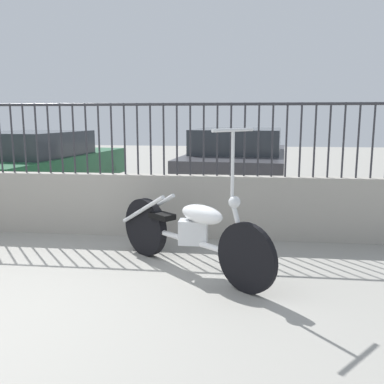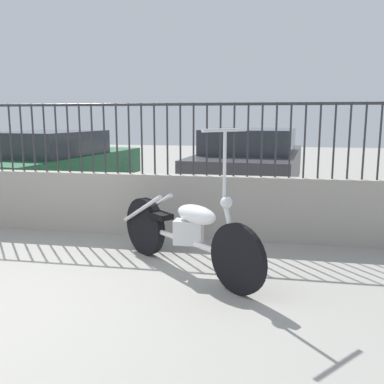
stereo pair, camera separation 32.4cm
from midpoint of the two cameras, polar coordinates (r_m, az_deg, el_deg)
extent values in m
cube|color=#9E998E|center=(5.90, -15.10, -1.52)|extent=(8.34, 0.18, 0.81)
cylinder|color=#2D2D33|center=(6.34, -25.57, 6.47)|extent=(0.02, 0.02, 0.91)
cylinder|color=#2D2D33|center=(6.25, -24.24, 6.53)|extent=(0.02, 0.02, 0.91)
cylinder|color=#2D2D33|center=(6.16, -22.88, 6.59)|extent=(0.02, 0.02, 0.91)
cylinder|color=#2D2D33|center=(6.08, -21.47, 6.65)|extent=(0.02, 0.02, 0.91)
cylinder|color=#2D2D33|center=(6.00, -20.03, 6.70)|extent=(0.02, 0.02, 0.91)
cylinder|color=#2D2D33|center=(5.93, -18.56, 6.75)|extent=(0.02, 0.02, 0.91)
cylinder|color=#2D2D33|center=(5.86, -17.04, 6.80)|extent=(0.02, 0.02, 0.91)
cylinder|color=#2D2D33|center=(5.79, -15.49, 6.84)|extent=(0.02, 0.02, 0.91)
cylinder|color=#2D2D33|center=(5.73, -13.90, 6.88)|extent=(0.02, 0.02, 0.91)
cylinder|color=#2D2D33|center=(5.67, -12.28, 6.92)|extent=(0.02, 0.02, 0.91)
cylinder|color=#2D2D33|center=(5.62, -10.63, 6.95)|extent=(0.02, 0.02, 0.91)
cylinder|color=#2D2D33|center=(5.57, -8.95, 6.97)|extent=(0.02, 0.02, 0.91)
cylinder|color=#2D2D33|center=(5.53, -7.24, 6.99)|extent=(0.02, 0.02, 0.91)
cylinder|color=#2D2D33|center=(5.49, -5.50, 7.00)|extent=(0.02, 0.02, 0.91)
cylinder|color=#2D2D33|center=(5.45, -3.74, 7.01)|extent=(0.02, 0.02, 0.91)
cylinder|color=#2D2D33|center=(5.43, -1.96, 7.01)|extent=(0.02, 0.02, 0.91)
cylinder|color=#2D2D33|center=(5.40, -0.16, 7.00)|extent=(0.02, 0.02, 0.91)
cylinder|color=#2D2D33|center=(5.38, 1.65, 6.99)|extent=(0.02, 0.02, 0.91)
cylinder|color=#2D2D33|center=(5.37, 3.47, 6.96)|extent=(0.02, 0.02, 0.91)
cylinder|color=#2D2D33|center=(5.36, 5.30, 6.94)|extent=(0.02, 0.02, 0.91)
cylinder|color=#2D2D33|center=(5.36, 7.13, 6.90)|extent=(0.02, 0.02, 0.91)
cylinder|color=#2D2D33|center=(5.37, 8.96, 6.86)|extent=(0.02, 0.02, 0.91)
cylinder|color=#2D2D33|center=(5.37, 10.79, 6.81)|extent=(0.02, 0.02, 0.91)
cylinder|color=#2D2D33|center=(5.39, 12.60, 6.75)|extent=(0.02, 0.02, 0.91)
cylinder|color=#2D2D33|center=(5.41, 14.41, 6.69)|extent=(0.02, 0.02, 0.91)
cylinder|color=#2D2D33|center=(5.43, 16.20, 6.62)|extent=(0.02, 0.02, 0.91)
cylinder|color=#2D2D33|center=(5.46, 17.97, 6.55)|extent=(0.02, 0.02, 0.91)
cylinder|color=#2D2D33|center=(5.50, 19.72, 6.47)|extent=(0.02, 0.02, 0.91)
cylinder|color=#2D2D33|center=(5.54, 21.45, 6.39)|extent=(0.02, 0.02, 0.91)
cylinder|color=#2D2D33|center=(5.79, -15.69, 11.16)|extent=(8.34, 0.04, 0.04)
cylinder|color=black|center=(3.82, 4.85, -8.77)|extent=(0.53, 0.45, 0.64)
cylinder|color=black|center=(4.88, -8.14, -4.67)|extent=(0.56, 0.49, 0.65)
cylinder|color=silver|center=(4.32, -2.46, -6.51)|extent=(1.07, 0.91, 0.06)
cube|color=silver|center=(4.26, -2.03, -5.36)|extent=(0.28, 0.18, 0.24)
ellipsoid|color=white|center=(4.12, -0.94, -3.01)|extent=(0.53, 0.49, 0.18)
cube|color=black|center=(4.60, -6.03, -3.22)|extent=(0.32, 0.30, 0.06)
cylinder|color=silver|center=(3.81, 3.89, -4.90)|extent=(0.20, 0.18, 0.51)
sphere|color=silver|center=(3.80, 3.27, -1.37)|extent=(0.11, 0.11, 0.11)
cylinder|color=silver|center=(3.76, 2.99, 3.57)|extent=(0.03, 0.03, 0.61)
cylinder|color=silver|center=(3.74, 3.03, 8.25)|extent=(0.36, 0.42, 0.03)
cylinder|color=silver|center=(4.75, -8.54, -2.36)|extent=(0.59, 0.50, 0.42)
cylinder|color=silver|center=(4.83, -7.18, -2.12)|extent=(0.59, 0.50, 0.42)
cylinder|color=black|center=(10.58, -20.22, 2.73)|extent=(0.18, 0.65, 0.64)
cylinder|color=black|center=(9.77, -12.06, 2.57)|extent=(0.18, 0.65, 0.64)
cylinder|color=black|center=(7.45, -20.98, -0.15)|extent=(0.18, 0.65, 0.64)
cube|color=#1E5933|center=(8.99, -20.62, 2.83)|extent=(2.26, 4.53, 0.57)
cube|color=#2D3338|center=(8.77, -21.62, 5.99)|extent=(1.82, 2.26, 0.46)
cylinder|color=black|center=(9.79, 1.41, 2.80)|extent=(0.17, 0.65, 0.64)
cylinder|color=black|center=(9.62, 10.84, 2.50)|extent=(0.17, 0.65, 0.64)
cylinder|color=black|center=(7.28, -2.40, 0.30)|extent=(0.17, 0.65, 0.64)
cylinder|color=black|center=(7.06, 10.30, -0.17)|extent=(0.17, 0.65, 0.64)
cube|color=#38383D|center=(8.37, 5.16, 3.22)|extent=(2.09, 4.32, 0.65)
cube|color=#2D3338|center=(8.11, 5.04, 6.86)|extent=(1.72, 2.14, 0.44)
camera|label=1|loc=(0.16, -91.90, -0.34)|focal=40.00mm
camera|label=2|loc=(0.16, 88.10, 0.34)|focal=40.00mm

